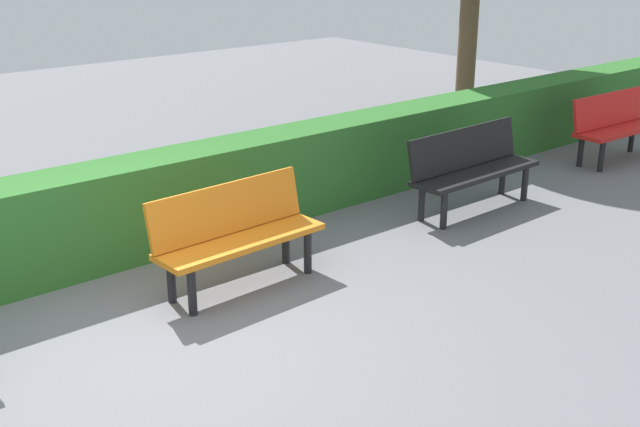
# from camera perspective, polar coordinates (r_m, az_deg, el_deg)

# --- Properties ---
(ground_plane) EXTENTS (24.14, 24.14, 0.00)m
(ground_plane) POSITION_cam_1_polar(r_m,az_deg,el_deg) (5.91, -12.27, -9.54)
(ground_plane) COLOR slate
(bench_red) EXTENTS (1.45, 0.51, 0.86)m
(bench_red) POSITION_cam_1_polar(r_m,az_deg,el_deg) (10.87, 20.47, 6.06)
(bench_red) COLOR red
(bench_red) RESTS_ON ground_plane
(bench_black) EXTENTS (1.65, 0.49, 0.86)m
(bench_black) POSITION_cam_1_polar(r_m,az_deg,el_deg) (8.53, 10.84, 3.44)
(bench_black) COLOR black
(bench_black) RESTS_ON ground_plane
(bench_orange) EXTENTS (1.51, 0.52, 0.86)m
(bench_orange) POSITION_cam_1_polar(r_m,az_deg,el_deg) (6.61, -6.09, -1.28)
(bench_orange) COLOR orange
(bench_orange) RESTS_ON ground_plane
(hedge_row) EXTENTS (20.14, 0.56, 0.89)m
(hedge_row) POSITION_cam_1_polar(r_m,az_deg,el_deg) (7.61, -10.03, 1.11)
(hedge_row) COLOR #2D6B28
(hedge_row) RESTS_ON ground_plane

